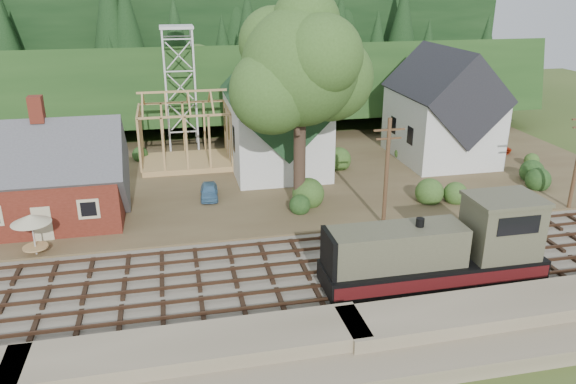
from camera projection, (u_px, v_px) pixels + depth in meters
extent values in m
plane|color=#384C1E|center=(305.00, 273.00, 33.80)|extent=(140.00, 140.00, 0.00)
cube|color=#7F7259|center=(348.00, 361.00, 26.03)|extent=(64.00, 5.00, 1.60)
cube|color=#726B5B|center=(305.00, 272.00, 33.77)|extent=(64.00, 11.00, 0.16)
cube|color=brown|center=(257.00, 175.00, 50.19)|extent=(64.00, 26.00, 0.30)
cube|color=#1E3F19|center=(227.00, 117.00, 72.17)|extent=(70.00, 28.96, 12.74)
cube|color=black|center=(216.00, 94.00, 86.79)|extent=(80.00, 20.00, 12.00)
cube|color=#571D13|center=(50.00, 195.00, 39.91)|extent=(10.00, 7.00, 3.80)
cube|color=#4C4C51|center=(46.00, 170.00, 39.24)|extent=(10.80, 7.41, 7.41)
cube|color=#571D13|center=(36.00, 109.00, 37.71)|extent=(0.90, 0.90, 1.80)
cube|color=beige|center=(42.00, 224.00, 36.94)|extent=(1.20, 0.06, 2.40)
cube|color=silver|center=(274.00, 132.00, 51.22)|extent=(8.00, 12.00, 6.40)
cube|color=#1A3B1E|center=(274.00, 97.00, 50.08)|extent=(8.40, 12.96, 8.40)
cube|color=silver|center=(288.00, 87.00, 43.89)|extent=(2.40, 2.40, 4.00)
cone|color=#1A3B1E|center=(288.00, 44.00, 42.72)|extent=(5.37, 5.37, 2.60)
cube|color=silver|center=(441.00, 126.00, 53.46)|extent=(8.00, 10.00, 6.40)
cube|color=black|center=(444.00, 92.00, 52.32)|extent=(8.40, 10.80, 8.40)
cube|color=tan|center=(187.00, 162.00, 52.52)|extent=(8.00, 6.00, 0.50)
cube|color=tan|center=(182.00, 91.00, 50.16)|extent=(8.00, 0.18, 0.18)
cube|color=silver|center=(166.00, 92.00, 54.40)|extent=(0.18, 0.18, 12.00)
cube|color=silver|center=(195.00, 91.00, 54.96)|extent=(0.18, 0.18, 12.00)
cube|color=silver|center=(166.00, 87.00, 56.96)|extent=(0.18, 0.18, 12.00)
cube|color=silver|center=(194.00, 86.00, 57.51)|extent=(0.18, 0.18, 12.00)
cube|color=silver|center=(176.00, 27.00, 53.83)|extent=(3.20, 3.20, 0.25)
cylinder|color=#38281E|center=(300.00, 155.00, 41.80)|extent=(0.90, 0.90, 8.00)
sphere|color=#385921|center=(300.00, 67.00, 39.49)|extent=(8.40, 8.40, 8.40)
sphere|color=#385921|center=(330.00, 78.00, 41.25)|extent=(6.40, 6.40, 6.40)
sphere|color=#385921|center=(272.00, 92.00, 38.86)|extent=(6.00, 6.00, 6.00)
cylinder|color=#4C331E|center=(386.00, 175.00, 38.50)|extent=(0.28, 0.28, 8.00)
cube|color=#4C331E|center=(389.00, 130.00, 37.37)|extent=(2.20, 0.12, 0.12)
cube|color=#4C331E|center=(389.00, 138.00, 37.58)|extent=(1.80, 0.12, 0.12)
cube|color=black|center=(432.00, 281.00, 32.27)|extent=(12.67, 2.64, 0.37)
cube|color=black|center=(433.00, 269.00, 32.00)|extent=(12.67, 3.06, 1.16)
cube|color=#4E4D39|center=(397.00, 247.00, 30.94)|extent=(7.60, 2.43, 2.22)
cube|color=#4E4D39|center=(502.00, 227.00, 31.99)|extent=(3.80, 2.96, 3.38)
cube|color=#4E4D39|center=(506.00, 199.00, 31.37)|extent=(4.01, 3.17, 0.21)
cube|color=black|center=(519.00, 226.00, 30.35)|extent=(2.53, 0.06, 1.06)
cube|color=#430E10|center=(446.00, 283.00, 30.58)|extent=(12.67, 0.04, 0.74)
cube|color=#430E10|center=(421.00, 257.00, 33.42)|extent=(12.67, 0.04, 0.74)
cylinder|color=black|center=(420.00, 225.00, 30.76)|extent=(0.46, 0.46, 0.74)
imported|color=teal|center=(209.00, 191.00, 44.42)|extent=(1.61, 3.47, 1.15)
imported|color=red|center=(491.00, 148.00, 55.81)|extent=(4.09, 1.89, 1.13)
cylinder|color=silver|center=(34.00, 237.00, 35.10)|extent=(0.11, 0.11, 2.42)
cylinder|color=tan|center=(35.00, 247.00, 35.35)|extent=(1.54, 1.54, 0.09)
cone|color=beige|center=(31.00, 219.00, 34.67)|extent=(2.42, 2.42, 0.55)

